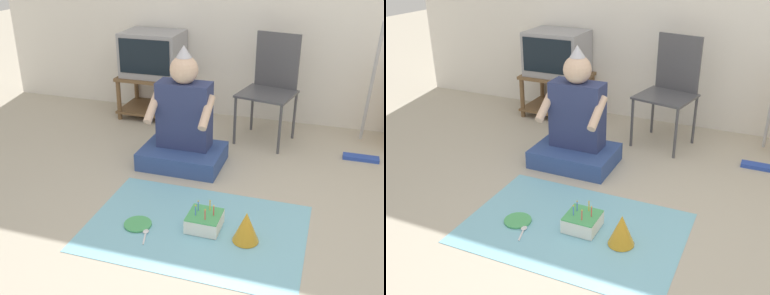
{
  "view_description": "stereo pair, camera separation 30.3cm",
  "coord_description": "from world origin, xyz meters",
  "views": [
    {
      "loc": [
        0.25,
        -2.21,
        1.62
      ],
      "look_at": [
        -0.6,
        0.41,
        0.35
      ],
      "focal_mm": 42.0,
      "sensor_mm": 36.0,
      "label": 1
    },
    {
      "loc": [
        0.53,
        -2.1,
        1.62
      ],
      "look_at": [
        -0.6,
        0.41,
        0.35
      ],
      "focal_mm": 42.0,
      "sensor_mm": 36.0,
      "label": 2
    }
  ],
  "objects": [
    {
      "name": "dust_mop",
      "position": [
        0.55,
        1.43,
        0.31
      ],
      "size": [
        0.28,
        0.44,
        1.11
      ],
      "color": "#2D4CB2",
      "rests_on": "ground_plane"
    },
    {
      "name": "tv",
      "position": [
        -1.43,
        1.77,
        0.63
      ],
      "size": [
        0.56,
        0.44,
        0.42
      ],
      "color": "#99999E",
      "rests_on": "tv_stand"
    },
    {
      "name": "paper_plate",
      "position": [
        -0.8,
        -0.09,
        0.01
      ],
      "size": [
        0.17,
        0.17,
        0.01
      ],
      "color": "#4CB266",
      "rests_on": "party_cloth"
    },
    {
      "name": "plastic_spoon_near",
      "position": [
        -0.71,
        -0.16,
        0.01
      ],
      "size": [
        0.06,
        0.14,
        0.01
      ],
      "color": "white",
      "rests_on": "party_cloth"
    },
    {
      "name": "ground_plane",
      "position": [
        0.0,
        0.0,
        0.0
      ],
      "size": [
        16.0,
        16.0,
        0.0
      ],
      "primitive_type": "plane",
      "color": "#BCB29E"
    },
    {
      "name": "person_seated",
      "position": [
        -0.81,
        0.83,
        0.3
      ],
      "size": [
        0.63,
        0.47,
        0.94
      ],
      "color": "#334C8C",
      "rests_on": "ground_plane"
    },
    {
      "name": "party_cloth",
      "position": [
        -0.44,
        0.0,
        0.0
      ],
      "size": [
        1.34,
        0.93,
        0.01
      ],
      "color": "#7FC6E0",
      "rests_on": "ground_plane"
    },
    {
      "name": "birthday_cake",
      "position": [
        -0.39,
        0.01,
        0.05
      ],
      "size": [
        0.2,
        0.2,
        0.17
      ],
      "color": "white",
      "rests_on": "party_cloth"
    },
    {
      "name": "party_hat_blue",
      "position": [
        -0.12,
        -0.04,
        0.1
      ],
      "size": [
        0.16,
        0.16,
        0.19
      ],
      "color": "gold",
      "rests_on": "party_cloth"
    },
    {
      "name": "folding_chair",
      "position": [
        -0.25,
        1.55,
        0.52
      ],
      "size": [
        0.52,
        0.5,
        0.92
      ],
      "color": "#4C4C51",
      "rests_on": "ground_plane"
    },
    {
      "name": "tv_stand",
      "position": [
        -1.43,
        1.76,
        0.25
      ],
      "size": [
        0.64,
        0.48,
        0.42
      ],
      "color": "brown",
      "rests_on": "ground_plane"
    }
  ]
}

